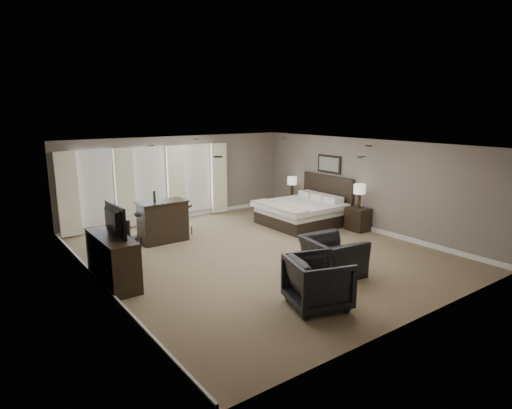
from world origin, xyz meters
TOP-DOWN VIEW (x-y plane):
  - room at (0.00, 0.00)m, footprint 7.60×8.60m
  - window_bay at (-1.00, 4.11)m, footprint 5.25×0.20m
  - bed at (2.58, 1.38)m, footprint 2.20×2.10m
  - nightstand_near at (3.47, -0.07)m, footprint 0.49×0.60m
  - nightstand_far at (3.47, 2.83)m, footprint 0.40×0.48m
  - lamp_near at (3.47, -0.07)m, footprint 0.33×0.33m
  - lamp_far at (3.47, 2.83)m, footprint 0.32×0.32m
  - wall_art at (3.70, 1.38)m, footprint 0.04×0.96m
  - dresser at (-3.45, 0.18)m, footprint 0.55×1.70m
  - tv at (-3.45, 0.18)m, footprint 0.61×1.07m
  - armchair_near at (0.46, -1.98)m, footprint 0.95×1.30m
  - armchair_far at (-0.90, -2.95)m, footprint 1.17×1.21m
  - bar_counter at (-1.49, 2.21)m, footprint 1.25×0.65m
  - bar_stool_left at (-1.98, 2.38)m, footprint 0.48×0.48m
  - bar_stool_right at (-0.71, 2.49)m, footprint 0.44×0.44m
  - desk_chair at (-2.78, 1.40)m, footprint 0.72×0.72m

SIDE VIEW (x-z plane):
  - nightstand_far at x=3.47m, z-range 0.00..0.53m
  - nightstand_near at x=3.47m, z-range 0.00..0.66m
  - bar_stool_left at x=-1.98m, z-range 0.00..0.81m
  - bar_stool_right at x=-0.71m, z-range 0.00..0.85m
  - dresser at x=-3.45m, z-range 0.00..0.99m
  - desk_chair at x=-2.78m, z-range 0.00..1.00m
  - armchair_far at x=-0.90m, z-range 0.00..1.01m
  - armchair_near at x=0.46m, z-range 0.00..1.04m
  - bar_counter at x=-1.49m, z-range 0.00..1.09m
  - bed at x=2.58m, z-range 0.00..1.40m
  - lamp_far at x=3.47m, z-range 0.53..1.19m
  - lamp_near at x=3.47m, z-range 0.66..1.34m
  - tv at x=-3.45m, z-range 0.99..1.13m
  - window_bay at x=-1.00m, z-range 0.05..2.35m
  - room at x=0.00m, z-range -0.02..2.62m
  - wall_art at x=3.70m, z-range 1.47..2.03m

